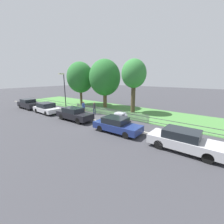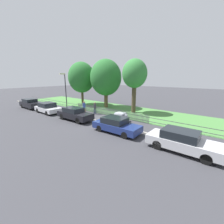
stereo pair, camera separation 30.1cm
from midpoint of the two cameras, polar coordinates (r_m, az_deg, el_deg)
ground_plane at (r=16.94m, az=-7.60°, el=-3.12°), size 120.00×120.00×0.00m
kerb_stone at (r=16.99m, az=-7.37°, el=-2.85°), size 41.98×0.20×0.12m
grass_strip at (r=21.71m, az=4.67°, el=0.63°), size 41.98×7.16×0.01m
park_fence at (r=18.82m, az=-1.41°, el=0.14°), size 41.98×0.05×0.94m
parked_car_silver_hatchback at (r=26.13m, az=-28.34°, el=2.88°), size 4.12×1.72×1.45m
parked_car_black_saloon at (r=21.82m, az=-22.88°, el=1.51°), size 4.11×1.95×1.37m
parked_car_navy_estate at (r=17.17m, az=-13.59°, el=-0.64°), size 4.48×1.73×1.41m
parked_car_red_compact at (r=13.07m, az=2.21°, el=-4.93°), size 4.30×1.79×1.33m
parked_car_white_van at (r=10.92m, az=25.99°, el=-9.87°), size 4.56×1.75×1.41m
covered_motorcycle at (r=16.40m, az=4.01°, el=-1.29°), size 1.98×0.83×1.01m
tree_nearest_kerb at (r=26.49m, az=-11.18°, el=12.77°), size 4.47×4.47×7.20m
tree_behind_motorcycle at (r=23.50m, az=-2.00°, el=12.91°), size 4.78×4.78×7.36m
tree_mid_park at (r=20.15m, az=9.04°, el=13.98°), size 3.23×3.23×7.01m
pedestrian_near_fence at (r=19.31m, az=-10.12°, el=1.83°), size 0.48×0.48×1.74m
pedestrian_by_lamp at (r=19.38m, az=-6.10°, el=1.72°), size 0.41×0.41×1.57m
street_lamp at (r=20.92m, az=-17.12°, el=8.79°), size 0.20×0.79×5.20m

